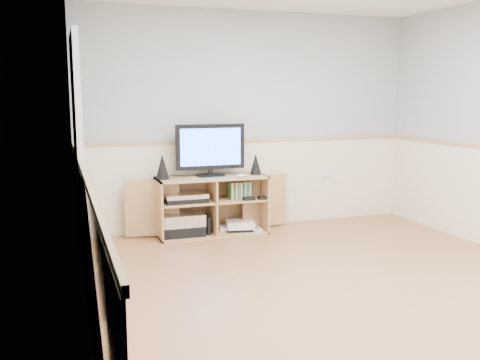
{
  "coord_description": "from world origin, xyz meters",
  "views": [
    {
      "loc": [
        -2.14,
        -3.64,
        1.54
      ],
      "look_at": [
        -0.48,
        1.2,
        0.73
      ],
      "focal_mm": 40.0,
      "sensor_mm": 36.0,
      "label": 1
    }
  ],
  "objects_px": {
    "keyboard": "(219,178)",
    "game_consoles": "(239,226)",
    "media_cabinet": "(211,204)",
    "monitor": "(210,148)"
  },
  "relations": [
    {
      "from": "game_consoles",
      "to": "monitor",
      "type": "bearing_deg",
      "value": 169.04
    },
    {
      "from": "media_cabinet",
      "to": "monitor",
      "type": "bearing_deg",
      "value": -90.0
    },
    {
      "from": "keyboard",
      "to": "game_consoles",
      "type": "height_order",
      "value": "keyboard"
    },
    {
      "from": "media_cabinet",
      "to": "monitor",
      "type": "height_order",
      "value": "monitor"
    },
    {
      "from": "media_cabinet",
      "to": "game_consoles",
      "type": "xyz_separation_m",
      "value": [
        0.31,
        -0.07,
        -0.26
      ]
    },
    {
      "from": "media_cabinet",
      "to": "monitor",
      "type": "relative_size",
      "value": 2.43
    },
    {
      "from": "media_cabinet",
      "to": "keyboard",
      "type": "height_order",
      "value": "keyboard"
    },
    {
      "from": "monitor",
      "to": "game_consoles",
      "type": "relative_size",
      "value": 1.69
    },
    {
      "from": "keyboard",
      "to": "game_consoles",
      "type": "xyz_separation_m",
      "value": [
        0.27,
        0.13,
        -0.59
      ]
    },
    {
      "from": "media_cabinet",
      "to": "keyboard",
      "type": "relative_size",
      "value": 6.77
    }
  ]
}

